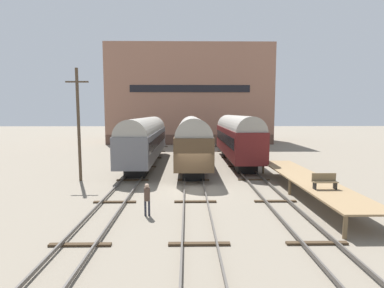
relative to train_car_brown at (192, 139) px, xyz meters
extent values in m
plane|color=slate|center=(0.00, -9.25, -2.87)|extent=(200.00, 200.00, 0.00)
cube|color=#4C4742|center=(-5.69, -9.25, -2.69)|extent=(0.08, 60.00, 0.16)
cube|color=#4C4742|center=(-4.26, -9.25, -2.69)|extent=(0.08, 60.00, 0.16)
cube|color=#3D2D1E|center=(-4.98, -18.25, -2.82)|extent=(2.60, 0.24, 0.10)
cube|color=#3D2D1E|center=(-4.98, -12.25, -2.82)|extent=(2.60, 0.24, 0.10)
cube|color=#3D2D1E|center=(-4.98, -6.25, -2.82)|extent=(2.60, 0.24, 0.10)
cube|color=#3D2D1E|center=(-4.98, -0.25, -2.82)|extent=(2.60, 0.24, 0.10)
cube|color=#3D2D1E|center=(-4.98, 5.75, -2.82)|extent=(2.60, 0.24, 0.10)
cube|color=#3D2D1E|center=(-4.98, 11.75, -2.82)|extent=(2.60, 0.24, 0.10)
cube|color=#3D2D1E|center=(-4.98, 17.75, -2.82)|extent=(2.60, 0.24, 0.10)
cube|color=#4C4742|center=(-0.72, -9.25, -2.69)|extent=(0.08, 60.00, 0.16)
cube|color=#4C4742|center=(0.72, -9.25, -2.69)|extent=(0.08, 60.00, 0.16)
cube|color=#3D2D1E|center=(0.00, -18.25, -2.82)|extent=(2.60, 0.24, 0.10)
cube|color=#3D2D1E|center=(0.00, -12.25, -2.82)|extent=(2.60, 0.24, 0.10)
cube|color=#3D2D1E|center=(0.00, -6.25, -2.82)|extent=(2.60, 0.24, 0.10)
cube|color=#3D2D1E|center=(0.00, -0.25, -2.82)|extent=(2.60, 0.24, 0.10)
cube|color=#3D2D1E|center=(0.00, 5.75, -2.82)|extent=(2.60, 0.24, 0.10)
cube|color=#3D2D1E|center=(0.00, 11.75, -2.82)|extent=(2.60, 0.24, 0.10)
cube|color=#3D2D1E|center=(0.00, 17.75, -2.82)|extent=(2.60, 0.24, 0.10)
cube|color=#4C4742|center=(4.26, -9.25, -2.69)|extent=(0.08, 60.00, 0.16)
cube|color=#4C4742|center=(5.69, -9.25, -2.69)|extent=(0.08, 60.00, 0.16)
cube|color=#3D2D1E|center=(4.98, -18.25, -2.82)|extent=(2.60, 0.24, 0.10)
cube|color=#3D2D1E|center=(4.98, -12.25, -2.82)|extent=(2.60, 0.24, 0.10)
cube|color=#3D2D1E|center=(4.98, -6.25, -2.82)|extent=(2.60, 0.24, 0.10)
cube|color=#3D2D1E|center=(4.98, -0.25, -2.82)|extent=(2.60, 0.24, 0.10)
cube|color=#3D2D1E|center=(4.98, 5.75, -2.82)|extent=(2.60, 0.24, 0.10)
cube|color=#3D2D1E|center=(4.98, 11.75, -2.82)|extent=(2.60, 0.24, 0.10)
cube|color=#3D2D1E|center=(4.98, 17.75, -2.82)|extent=(2.60, 0.24, 0.10)
cube|color=black|center=(0.00, 5.36, -2.37)|extent=(1.80, 2.40, 1.00)
cube|color=black|center=(0.00, -5.36, -2.37)|extent=(1.80, 2.40, 1.00)
cube|color=#4C3823|center=(0.00, 0.00, -0.55)|extent=(3.08, 16.48, 2.63)
cube|color=black|center=(0.00, 0.00, -0.24)|extent=(3.12, 15.16, 0.95)
cylinder|color=gray|center=(0.00, 0.00, 0.76)|extent=(2.93, 16.15, 2.93)
cube|color=black|center=(4.98, 7.68, -2.37)|extent=(1.80, 2.40, 1.00)
cube|color=black|center=(4.98, -2.65, -2.37)|extent=(1.80, 2.40, 1.00)
cube|color=#5B1919|center=(4.98, 2.51, -0.45)|extent=(2.88, 15.89, 2.85)
cube|color=black|center=(4.98, 2.51, -0.10)|extent=(2.92, 14.61, 1.02)
cylinder|color=gray|center=(4.98, 2.51, 0.98)|extent=(2.74, 15.57, 2.74)
cube|color=black|center=(-4.98, 7.35, -2.37)|extent=(1.80, 2.40, 1.00)
cube|color=black|center=(-4.98, -4.29, -2.37)|extent=(1.80, 2.40, 1.00)
cube|color=slate|center=(-4.98, 1.53, -0.56)|extent=(2.89, 17.90, 2.62)
cube|color=black|center=(-4.98, 1.53, -0.24)|extent=(2.93, 16.47, 0.94)
cylinder|color=gray|center=(-4.98, 1.53, 0.75)|extent=(2.75, 17.54, 2.75)
cube|color=#8C704C|center=(7.60, -10.57, -1.78)|extent=(2.61, 14.58, 0.10)
cylinder|color=brown|center=(6.44, -17.71, -2.35)|extent=(0.20, 0.20, 1.04)
cylinder|color=brown|center=(6.44, -3.44, -2.35)|extent=(0.20, 0.20, 1.04)
cylinder|color=brown|center=(8.76, -3.44, -2.35)|extent=(0.20, 0.20, 1.04)
cylinder|color=brown|center=(6.44, -10.57, -2.35)|extent=(0.20, 0.20, 1.04)
cylinder|color=brown|center=(8.76, -10.57, -2.35)|extent=(0.20, 0.20, 1.04)
cube|color=brown|center=(7.42, -13.56, -1.30)|extent=(1.40, 0.40, 0.06)
cube|color=brown|center=(7.42, -13.39, -1.04)|extent=(1.40, 0.06, 0.45)
cube|color=black|center=(6.82, -13.56, -1.53)|extent=(0.06, 0.40, 0.40)
cube|color=black|center=(8.01, -13.56, -1.53)|extent=(0.06, 0.40, 0.40)
cylinder|color=#282833|center=(-2.75, -14.64, -2.45)|extent=(0.12, 0.12, 0.84)
cylinder|color=#282833|center=(-2.55, -14.64, -2.45)|extent=(0.12, 0.12, 0.84)
cylinder|color=#4C382D|center=(-2.65, -14.64, -1.67)|extent=(0.32, 0.32, 0.70)
sphere|color=tan|center=(-2.65, -14.64, -1.21)|extent=(0.23, 0.23, 0.23)
cylinder|color=#473828|center=(-9.21, -6.18, 1.65)|extent=(0.24, 0.24, 9.04)
cube|color=#473828|center=(-9.21, -6.18, 5.08)|extent=(1.80, 0.12, 0.12)
cube|color=brown|center=(-0.05, 27.91, -2.00)|extent=(29.11, 13.62, 1.74)
cube|color=#936651|center=(-0.05, 27.91, 6.69)|extent=(29.11, 13.62, 15.64)
cube|color=black|center=(-0.05, 21.05, 6.69)|extent=(20.38, 0.10, 1.20)
camera|label=1|loc=(-0.49, -30.29, 2.68)|focal=28.00mm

